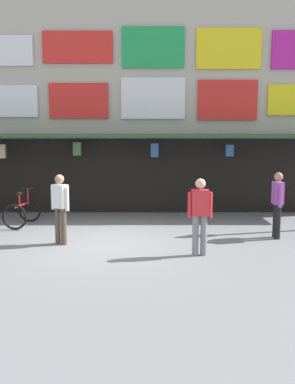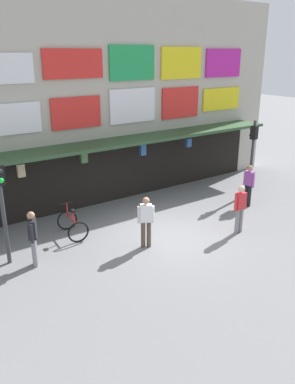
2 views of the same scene
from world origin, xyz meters
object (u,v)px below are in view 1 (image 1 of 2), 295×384
Objects in this scene: pedestrian_in_blue at (201,212)px; pedestrian_in_yellow at (61,205)px; pedestrian_in_purple at (279,201)px; bicycle_parked at (23,212)px.

pedestrian_in_blue and pedestrian_in_yellow have the same top height.
bicycle_parked is at bearing 167.87° from pedestrian_in_purple.
pedestrian_in_purple is 1.00× the size of pedestrian_in_yellow.
pedestrian_in_blue reaches higher than bicycle_parked.
pedestrian_in_blue is 2.63m from pedestrian_in_purple.
bicycle_parked is 7.09m from pedestrian_in_purple.
bicycle_parked is at bearing 126.92° from pedestrian_in_yellow.
pedestrian_in_blue is 1.00× the size of pedestrian_in_yellow.
pedestrian_in_blue is 1.00× the size of pedestrian_in_purple.
pedestrian_in_yellow is (-3.21, 0.93, 0.00)m from pedestrian_in_blue.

